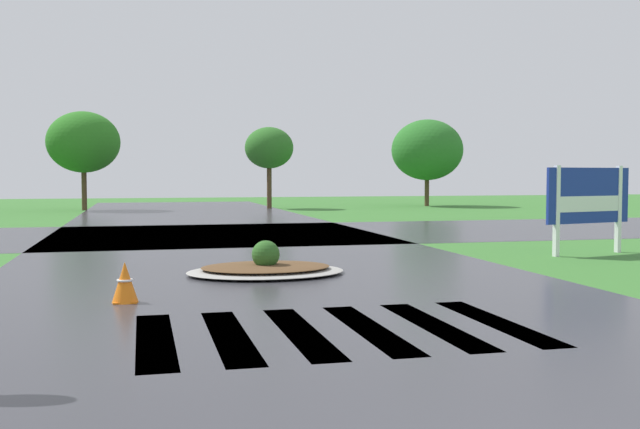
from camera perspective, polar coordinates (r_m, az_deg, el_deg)
The scene contains 7 objects.
asphalt_roadway at distance 14.07m, azimuth -3.80°, elevation -5.02°, with size 10.68×80.00×0.01m, color #35353A.
asphalt_cross_road at distance 24.78m, azimuth -8.13°, elevation -1.51°, with size 90.00×9.61×0.01m, color #35353A.
crosswalk_stripes at distance 9.52m, azimuth 1.17°, elevation -8.95°, with size 4.95×3.18×0.01m.
estate_billboard at distance 19.47m, azimuth 20.08°, elevation 1.14°, with size 2.67×0.71×2.21m.
median_island at distance 14.77m, azimuth -4.22°, elevation -4.15°, with size 3.15×2.37×0.68m.
traffic_cone at distance 11.88m, azimuth -14.87°, elevation -5.14°, with size 0.41×0.41×0.64m.
background_treeline at distance 42.75m, azimuth -12.59°, elevation 5.40°, with size 34.71×5.71×5.96m.
Camera 1 is at (-2.39, -3.72, 2.00)m, focal length 41.30 mm.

